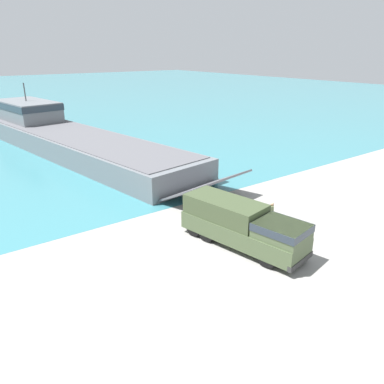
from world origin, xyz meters
name	(u,v)px	position (x,y,z in m)	size (l,w,h in m)	color
ground_plane	(247,230)	(0.00, 0.00, 0.00)	(240.00, 240.00, 0.00)	gray
landing_craft	(65,135)	(-2.48, 29.34, 1.77)	(13.47, 42.35, 7.36)	slate
military_truck	(242,224)	(-1.79, -1.38, 1.47)	(3.95, 8.51, 2.74)	#475638
soldier_on_ramp	(271,213)	(1.69, -0.59, 1.05)	(0.48, 0.48, 1.81)	#566042
moored_boat_a	(19,103)	(2.04, 73.07, 0.59)	(7.47, 3.12, 1.77)	#B7BABF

